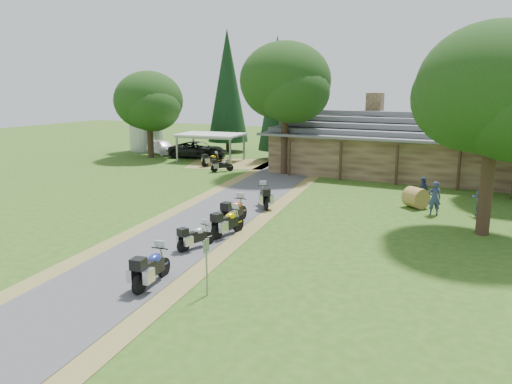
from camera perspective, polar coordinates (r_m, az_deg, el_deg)
The scene contains 24 objects.
ground at distance 20.81m, azimuth -12.11°, elevation -7.25°, with size 120.00×120.00×0.00m, color #2D4E16.
driveway at distance 24.16m, azimuth -7.16°, elevation -4.33°, with size 46.00×46.00×0.00m, color #414143.
lodge at distance 40.01m, azimuth 17.10°, elevation 5.35°, with size 21.40×9.40×4.90m, color #513A29, non-canonical shape.
silo at distance 53.79m, azimuth -12.52°, elevation 8.33°, with size 3.44×3.44×6.99m, color gray.
carport at distance 45.71m, azimuth -5.18°, elevation 5.11°, with size 5.75×3.84×2.49m, color silver, non-canonical shape.
car_white_sedan at distance 50.91m, azimuth -10.68°, elevation 5.29°, with size 5.50×2.32×1.83m, color white.
car_dark_suv at distance 47.85m, azimuth -6.65°, elevation 5.27°, with size 6.01×2.56×2.30m, color black.
motorcycle_row_a at distance 17.75m, azimuth -11.85°, elevation -8.25°, with size 2.07×0.68×1.42m, color navy, non-canonical shape.
motorcycle_row_b at distance 21.29m, azimuth -6.89°, elevation -4.95°, with size 1.72×0.56×1.17m, color #9EA0A6, non-canonical shape.
motorcycle_row_c at distance 22.98m, azimuth -3.25°, elevation -3.33°, with size 2.02×0.66×1.38m, color #DABA00, non-canonical shape.
motorcycle_row_d at distance 24.81m, azimuth -2.46°, elevation -2.06°, with size 2.13×0.70×1.46m, color #C64B1E, non-canonical shape.
motorcycle_row_e at distance 28.26m, azimuth 0.95°, elevation -0.36°, with size 2.03×0.66×1.39m, color black, non-canonical shape.
motorcycle_carport_a at distance 42.85m, azimuth -5.10°, elevation 3.78°, with size 1.80×0.59×1.23m, color #D1B806, non-canonical shape.
motorcycle_carport_b at distance 40.03m, azimuth -3.90°, elevation 3.15°, with size 1.67×0.54×1.14m, color slate, non-canonical shape.
person_a at distance 28.15m, azimuth 19.75°, elevation -0.35°, with size 0.61×0.44×2.14m, color navy.
person_b at distance 28.89m, azimuth 24.31°, elevation -0.40°, with size 0.61×0.44×2.15m, color navy.
person_c at distance 29.91m, azimuth 18.59°, elevation 0.31°, with size 0.57×0.41×2.01m, color navy.
hay_bale at distance 29.58m, azimuth 17.79°, elevation -0.62°, with size 1.16×1.16×1.06m, color olive.
sign_post at distance 16.54m, azimuth -5.67°, elevation -8.57°, with size 0.35×0.06×1.96m, color gray, non-canonical shape.
oak_lodge_left at distance 38.40m, azimuth 3.34°, elevation 10.54°, with size 6.86×6.86×11.50m, color black, non-canonical shape.
oak_driveway at distance 24.71m, azimuth 25.48°, elevation 7.64°, with size 6.90×6.90×10.74m, color black, non-canonical shape.
oak_silo at distance 48.55m, azimuth -12.12°, elevation 8.96°, with size 6.44×6.44×8.67m, color black, non-canonical shape.
cedar_near at distance 46.24m, azimuth 2.42°, elevation 10.61°, with size 3.43×3.43×11.16m, color black.
cedar_far at distance 51.82m, azimuth -3.27°, elevation 11.42°, with size 4.13×4.13×12.35m, color black.
Camera 1 is at (12.41, -15.26, 6.82)m, focal length 35.00 mm.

